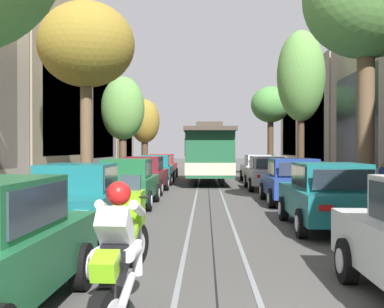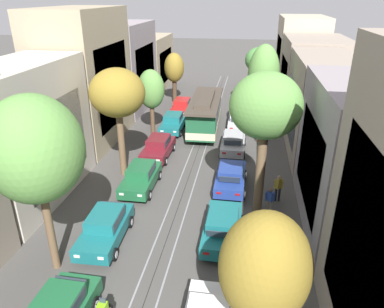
{
  "view_description": "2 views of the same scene",
  "coord_description": "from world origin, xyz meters",
  "px_view_note": "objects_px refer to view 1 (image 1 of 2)",
  "views": [
    {
      "loc": [
        -0.15,
        -2.55,
        1.92
      ],
      "look_at": [
        -0.63,
        15.33,
        1.74
      ],
      "focal_mm": 46.57,
      "sensor_mm": 36.0,
      "label": 1
    },
    {
      "loc": [
        3.64,
        -5.71,
        11.58
      ],
      "look_at": [
        0.0,
        17.44,
        1.1
      ],
      "focal_mm": 33.71,
      "sensor_mm": 36.0,
      "label": 2
    }
  ],
  "objects_px": {
    "parked_car_teal_second_right": "(329,196)",
    "street_tree_kerb_right_fourth": "(270,106)",
    "parked_car_green_mid_left": "(127,182)",
    "parked_car_teal_fifth_left": "(156,169)",
    "parked_car_silver_fourth_right": "(267,173)",
    "cable_car_trolley": "(208,154)",
    "motorcycle_with_rider": "(120,249)",
    "street_tree_kerb_right_mid": "(301,77)",
    "street_tree_kerb_left_mid": "(123,110)",
    "parked_car_teal_second_left": "(77,199)",
    "parked_car_maroon_fourth_left": "(143,175)",
    "parked_car_white_fifth_right": "(259,168)",
    "parked_car_blue_mid_right": "(292,181)",
    "street_tree_kerb_left_fourth": "(145,123)",
    "street_tree_kerb_left_second": "(86,47)",
    "street_tree_kerb_right_second": "(366,3)",
    "parked_car_red_sixth_left": "(162,166)"
  },
  "relations": [
    {
      "from": "street_tree_kerb_left_fourth",
      "to": "parked_car_teal_fifth_left",
      "type": "bearing_deg",
      "value": -79.45
    },
    {
      "from": "parked_car_teal_second_right",
      "to": "street_tree_kerb_right_fourth",
      "type": "bearing_deg",
      "value": 85.86
    },
    {
      "from": "parked_car_teal_second_left",
      "to": "parked_car_white_fifth_right",
      "type": "relative_size",
      "value": 1.01
    },
    {
      "from": "parked_car_maroon_fourth_left",
      "to": "parked_car_blue_mid_right",
      "type": "height_order",
      "value": "same"
    },
    {
      "from": "parked_car_teal_second_left",
      "to": "parked_car_maroon_fourth_left",
      "type": "relative_size",
      "value": 1.0
    },
    {
      "from": "street_tree_kerb_left_mid",
      "to": "street_tree_kerb_left_fourth",
      "type": "xyz_separation_m",
      "value": [
        -0.12,
        10.44,
        -0.13
      ]
    },
    {
      "from": "cable_car_trolley",
      "to": "motorcycle_with_rider",
      "type": "relative_size",
      "value": 4.78
    },
    {
      "from": "parked_car_teal_second_right",
      "to": "parked_car_silver_fourth_right",
      "type": "bearing_deg",
      "value": 90.26
    },
    {
      "from": "parked_car_green_mid_left",
      "to": "parked_car_blue_mid_right",
      "type": "bearing_deg",
      "value": 9.33
    },
    {
      "from": "parked_car_teal_second_right",
      "to": "motorcycle_with_rider",
      "type": "height_order",
      "value": "motorcycle_with_rider"
    },
    {
      "from": "parked_car_teal_fifth_left",
      "to": "cable_car_trolley",
      "type": "xyz_separation_m",
      "value": [
        2.9,
        0.2,
        0.86
      ]
    },
    {
      "from": "parked_car_blue_mid_right",
      "to": "street_tree_kerb_right_mid",
      "type": "xyz_separation_m",
      "value": [
        1.89,
        8.37,
        4.84
      ]
    },
    {
      "from": "parked_car_maroon_fourth_left",
      "to": "street_tree_kerb_left_mid",
      "type": "bearing_deg",
      "value": 109.39
    },
    {
      "from": "parked_car_teal_fifth_left",
      "to": "street_tree_kerb_right_fourth",
      "type": "xyz_separation_m",
      "value": [
        7.47,
        8.9,
        4.23
      ]
    },
    {
      "from": "parked_car_white_fifth_right",
      "to": "street_tree_kerb_right_mid",
      "type": "height_order",
      "value": "street_tree_kerb_right_mid"
    },
    {
      "from": "parked_car_green_mid_left",
      "to": "parked_car_teal_fifth_left",
      "type": "height_order",
      "value": "same"
    },
    {
      "from": "parked_car_maroon_fourth_left",
      "to": "parked_car_silver_fourth_right",
      "type": "distance_m",
      "value": 5.93
    },
    {
      "from": "parked_car_green_mid_left",
      "to": "street_tree_kerb_left_second",
      "type": "distance_m",
      "value": 5.5
    },
    {
      "from": "parked_car_teal_fifth_left",
      "to": "street_tree_kerb_right_mid",
      "type": "relative_size",
      "value": 0.54
    },
    {
      "from": "parked_car_teal_second_left",
      "to": "street_tree_kerb_left_fourth",
      "type": "distance_m",
      "value": 25.97
    },
    {
      "from": "parked_car_teal_second_right",
      "to": "street_tree_kerb_left_mid",
      "type": "distance_m",
      "value": 16.4
    },
    {
      "from": "parked_car_red_sixth_left",
      "to": "motorcycle_with_rider",
      "type": "bearing_deg",
      "value": -85.87
    },
    {
      "from": "street_tree_kerb_right_fourth",
      "to": "cable_car_trolley",
      "type": "xyz_separation_m",
      "value": [
        -4.57,
        -8.7,
        -3.37
      ]
    },
    {
      "from": "parked_car_teal_second_right",
      "to": "street_tree_kerb_left_fourth",
      "type": "bearing_deg",
      "value": 106.8
    },
    {
      "from": "parked_car_teal_fifth_left",
      "to": "parked_car_white_fifth_right",
      "type": "bearing_deg",
      "value": 15.01
    },
    {
      "from": "cable_car_trolley",
      "to": "parked_car_silver_fourth_right",
      "type": "bearing_deg",
      "value": -56.1
    },
    {
      "from": "parked_car_green_mid_left",
      "to": "parked_car_silver_fourth_right",
      "type": "distance_m",
      "value": 8.81
    },
    {
      "from": "parked_car_teal_second_left",
      "to": "street_tree_kerb_right_fourth",
      "type": "relative_size",
      "value": 0.68
    },
    {
      "from": "street_tree_kerb_left_mid",
      "to": "cable_car_trolley",
      "type": "distance_m",
      "value": 5.25
    },
    {
      "from": "motorcycle_with_rider",
      "to": "parked_car_teal_fifth_left",
      "type": "bearing_deg",
      "value": 94.78
    },
    {
      "from": "parked_car_silver_fourth_right",
      "to": "street_tree_kerb_right_fourth",
      "type": "xyz_separation_m",
      "value": [
        1.81,
        12.81,
        4.23
      ]
    },
    {
      "from": "parked_car_teal_second_left",
      "to": "parked_car_maroon_fourth_left",
      "type": "xyz_separation_m",
      "value": [
        0.17,
        10.5,
        0.0
      ]
    },
    {
      "from": "parked_car_teal_second_right",
      "to": "street_tree_kerb_right_second",
      "type": "distance_m",
      "value": 6.4
    },
    {
      "from": "parked_car_blue_mid_right",
      "to": "parked_car_teal_second_left",
      "type": "bearing_deg",
      "value": -132.26
    },
    {
      "from": "parked_car_red_sixth_left",
      "to": "street_tree_kerb_left_mid",
      "type": "relative_size",
      "value": 0.76
    },
    {
      "from": "cable_car_trolley",
      "to": "street_tree_kerb_right_second",
      "type": "bearing_deg",
      "value": -70.01
    },
    {
      "from": "parked_car_green_mid_left",
      "to": "street_tree_kerb_right_fourth",
      "type": "distance_m",
      "value": 21.41
    },
    {
      "from": "motorcycle_with_rider",
      "to": "street_tree_kerb_right_mid",
      "type": "bearing_deg",
      "value": 74.15
    },
    {
      "from": "parked_car_maroon_fourth_left",
      "to": "parked_car_teal_second_right",
      "type": "relative_size",
      "value": 1.0
    },
    {
      "from": "parked_car_teal_fifth_left",
      "to": "motorcycle_with_rider",
      "type": "bearing_deg",
      "value": -85.22
    },
    {
      "from": "parked_car_white_fifth_right",
      "to": "street_tree_kerb_right_mid",
      "type": "relative_size",
      "value": 0.54
    },
    {
      "from": "street_tree_kerb_right_second",
      "to": "cable_car_trolley",
      "type": "bearing_deg",
      "value": 109.99
    },
    {
      "from": "parked_car_silver_fourth_right",
      "to": "street_tree_kerb_right_second",
      "type": "relative_size",
      "value": 0.54
    },
    {
      "from": "parked_car_silver_fourth_right",
      "to": "motorcycle_with_rider",
      "type": "xyz_separation_m",
      "value": [
        -3.82,
        -18.13,
        0.05
      ]
    },
    {
      "from": "street_tree_kerb_left_mid",
      "to": "parked_car_green_mid_left",
      "type": "bearing_deg",
      "value": -79.82
    },
    {
      "from": "parked_car_blue_mid_right",
      "to": "street_tree_kerb_right_fourth",
      "type": "bearing_deg",
      "value": 84.9
    },
    {
      "from": "parked_car_maroon_fourth_left",
      "to": "parked_car_blue_mid_right",
      "type": "bearing_deg",
      "value": -34.78
    },
    {
      "from": "parked_car_red_sixth_left",
      "to": "street_tree_kerb_left_second",
      "type": "bearing_deg",
      "value": -96.29
    },
    {
      "from": "street_tree_kerb_left_fourth",
      "to": "cable_car_trolley",
      "type": "bearing_deg",
      "value": -63.19
    },
    {
      "from": "parked_car_silver_fourth_right",
      "to": "cable_car_trolley",
      "type": "xyz_separation_m",
      "value": [
        -2.76,
        4.11,
        0.86
      ]
    }
  ]
}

